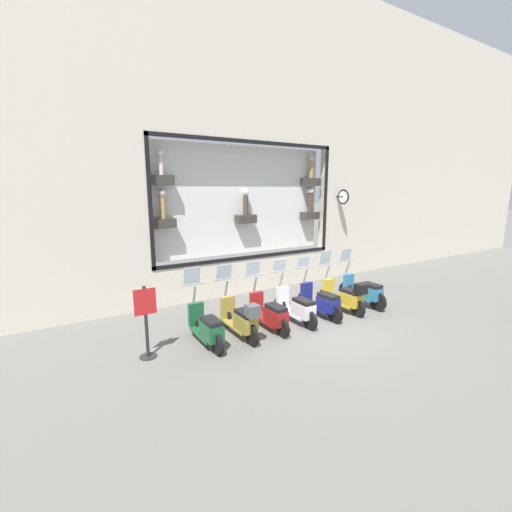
% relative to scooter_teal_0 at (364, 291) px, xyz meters
% --- Properties ---
extents(ground_plane, '(120.00, 120.00, 0.00)m').
position_rel_scooter_teal_0_xyz_m(ground_plane, '(-0.40, 2.22, -0.45)').
color(ground_plane, '#66635E').
extents(building_facade, '(1.20, 36.00, 10.40)m').
position_rel_scooter_teal_0_xyz_m(building_facade, '(3.21, 2.22, 4.88)').
color(building_facade, beige).
rests_on(building_facade, ground_plane).
extents(scooter_teal_0, '(1.81, 0.61, 1.64)m').
position_rel_scooter_teal_0_xyz_m(scooter_teal_0, '(0.00, 0.00, 0.00)').
color(scooter_teal_0, black).
rests_on(scooter_teal_0, ground_plane).
extents(scooter_yellow_1, '(1.79, 0.60, 1.66)m').
position_rel_scooter_teal_0_xyz_m(scooter_yellow_1, '(-0.07, 0.86, 0.02)').
color(scooter_yellow_1, black).
rests_on(scooter_yellow_1, ground_plane).
extents(scooter_navy_2, '(1.80, 0.60, 1.58)m').
position_rel_scooter_teal_0_xyz_m(scooter_navy_2, '(-0.01, 1.72, -0.02)').
color(scooter_navy_2, black).
rests_on(scooter_navy_2, ground_plane).
extents(scooter_white_3, '(1.80, 0.60, 1.58)m').
position_rel_scooter_teal_0_xyz_m(scooter_white_3, '(-0.01, 2.58, -0.02)').
color(scooter_white_3, black).
rests_on(scooter_white_3, ground_plane).
extents(scooter_red_4, '(1.79, 0.60, 1.63)m').
position_rel_scooter_teal_0_xyz_m(scooter_red_4, '(-0.01, 3.44, -0.03)').
color(scooter_red_4, black).
rests_on(scooter_red_4, ground_plane).
extents(scooter_olive_5, '(1.80, 0.61, 1.63)m').
position_rel_scooter_teal_0_xyz_m(scooter_olive_5, '(-0.07, 4.29, 0.03)').
color(scooter_olive_5, black).
rests_on(scooter_olive_5, ground_plane).
extents(scooter_green_6, '(1.80, 0.61, 1.66)m').
position_rel_scooter_teal_0_xyz_m(scooter_green_6, '(-0.01, 5.15, -0.02)').
color(scooter_green_6, black).
rests_on(scooter_green_6, ground_plane).
extents(shop_sign_post, '(0.36, 0.45, 1.56)m').
position_rel_scooter_teal_0_xyz_m(shop_sign_post, '(0.09, 6.46, 0.39)').
color(shop_sign_post, '#232326').
rests_on(shop_sign_post, ground_plane).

